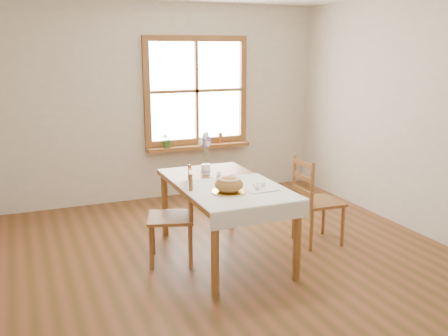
# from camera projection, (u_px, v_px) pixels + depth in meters

# --- Properties ---
(ground) EXTENTS (5.00, 5.00, 0.00)m
(ground) POSITION_uv_depth(u_px,v_px,m) (236.00, 267.00, 4.73)
(ground) COLOR brown
(ground) RESTS_ON ground
(room_walls) EXTENTS (4.60, 5.10, 2.65)m
(room_walls) POSITION_uv_depth(u_px,v_px,m) (237.00, 85.00, 4.32)
(room_walls) COLOR beige
(room_walls) RESTS_ON ground
(window) EXTENTS (1.46, 0.08, 1.46)m
(window) POSITION_uv_depth(u_px,v_px,m) (196.00, 91.00, 6.78)
(window) COLOR #9F6A31
(window) RESTS_ON ground
(window_sill) EXTENTS (1.46, 0.20, 0.05)m
(window_sill) POSITION_uv_depth(u_px,v_px,m) (199.00, 146.00, 6.90)
(window_sill) COLOR #9F6A31
(window_sill) RESTS_ON ground
(dining_table) EXTENTS (0.90, 1.60, 0.75)m
(dining_table) POSITION_uv_depth(u_px,v_px,m) (224.00, 191.00, 4.84)
(dining_table) COLOR #9F6A31
(dining_table) RESTS_ON ground
(table_linen) EXTENTS (0.91, 0.99, 0.01)m
(table_linen) POSITION_uv_depth(u_px,v_px,m) (237.00, 191.00, 4.55)
(table_linen) COLOR white
(table_linen) RESTS_ON dining_table
(chair_left) EXTENTS (0.56, 0.54, 0.92)m
(chair_left) POSITION_uv_depth(u_px,v_px,m) (171.00, 216.00, 4.76)
(chair_left) COLOR #9F6A31
(chair_left) RESTS_ON ground
(chair_right) EXTENTS (0.47, 0.45, 0.93)m
(chair_right) POSITION_uv_depth(u_px,v_px,m) (319.00, 201.00, 5.22)
(chair_right) COLOR #9F6A31
(chair_right) RESTS_ON ground
(bread_plate) EXTENTS (0.31, 0.31, 0.02)m
(bread_plate) POSITION_uv_depth(u_px,v_px,m) (229.00, 192.00, 4.46)
(bread_plate) COLOR white
(bread_plate) RESTS_ON table_linen
(bread_loaf) EXTENTS (0.26, 0.26, 0.14)m
(bread_loaf) POSITION_uv_depth(u_px,v_px,m) (229.00, 183.00, 4.45)
(bread_loaf) COLOR #A67B3B
(bread_loaf) RESTS_ON bread_plate
(egg_napkin) EXTENTS (0.29, 0.25, 0.01)m
(egg_napkin) POSITION_uv_depth(u_px,v_px,m) (260.00, 189.00, 4.57)
(egg_napkin) COLOR white
(egg_napkin) RESTS_ON table_linen
(eggs) EXTENTS (0.23, 0.20, 0.05)m
(eggs) POSITION_uv_depth(u_px,v_px,m) (260.00, 185.00, 4.56)
(eggs) COLOR white
(eggs) RESTS_ON egg_napkin
(salt_shaker) EXTENTS (0.06, 0.06, 0.09)m
(salt_shaker) POSITION_uv_depth(u_px,v_px,m) (219.00, 176.00, 4.88)
(salt_shaker) COLOR white
(salt_shaker) RESTS_ON table_linen
(pepper_shaker) EXTENTS (0.06, 0.06, 0.09)m
(pepper_shaker) POSITION_uv_depth(u_px,v_px,m) (232.00, 178.00, 4.79)
(pepper_shaker) COLOR white
(pepper_shaker) RESTS_ON table_linen
(flower_vase) EXTENTS (0.10, 0.10, 0.10)m
(flower_vase) POSITION_uv_depth(u_px,v_px,m) (206.00, 170.00, 5.11)
(flower_vase) COLOR white
(flower_vase) RESTS_ON dining_table
(lavender_bouquet) EXTENTS (0.17, 0.17, 0.31)m
(lavender_bouquet) POSITION_uv_depth(u_px,v_px,m) (206.00, 150.00, 5.06)
(lavender_bouquet) COLOR #695699
(lavender_bouquet) RESTS_ON flower_vase
(potted_plant) EXTENTS (0.26, 0.27, 0.17)m
(potted_plant) POSITION_uv_depth(u_px,v_px,m) (167.00, 141.00, 6.71)
(potted_plant) COLOR #346A2A
(potted_plant) RESTS_ON window_sill
(amber_bottle) EXTENTS (0.06, 0.06, 0.15)m
(amber_bottle) POSITION_uv_depth(u_px,v_px,m) (220.00, 138.00, 7.00)
(amber_bottle) COLOR #994C1C
(amber_bottle) RESTS_ON window_sill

